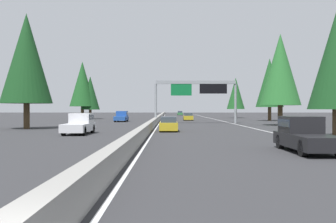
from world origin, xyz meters
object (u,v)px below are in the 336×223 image
sign_gantry_overhead (197,89)px  sedan_mid_left (188,117)px  conifer_right_near (280,70)px  conifer_left_mid (90,93)px  conifer_right_mid (270,83)px  pickup_near_center (304,134)px  conifer_right_far (236,93)px  oncoming_near (80,124)px  conifer_left_near (26,58)px  sedan_near_right (169,124)px  sedan_far_right (180,113)px  oncoming_far (122,116)px  conifer_left_far (82,84)px

sign_gantry_overhead → sedan_mid_left: sign_gantry_overhead is taller
conifer_right_near → conifer_left_mid: bearing=45.4°
conifer_right_mid → pickup_near_center: bearing=167.1°
pickup_near_center → conifer_right_far: (73.53, -9.28, 5.14)m
conifer_right_near → conifer_right_mid: conifer_right_near is taller
conifer_right_near → conifer_right_mid: size_ratio=1.06×
sign_gantry_overhead → conifer_right_far: size_ratio=1.27×
sign_gantry_overhead → oncoming_near: bearing=152.9°
conifer_right_near → conifer_left_mid: (32.15, 32.61, -1.87)m
pickup_near_center → sedan_mid_left: 53.80m
conifer_right_near → conifer_left_mid: 45.83m
conifer_right_mid → conifer_left_near: bearing=129.1°
sign_gantry_overhead → sedan_near_right: bearing=167.9°
sign_gantry_overhead → sedan_far_right: size_ratio=2.88×
oncoming_near → oncoming_far: bearing=-179.5°
sign_gantry_overhead → conifer_left_mid: (25.40, 21.72, 0.49)m
conifer_left_near → sedan_near_right: bearing=-106.8°
sedan_far_right → conifer_left_mid: size_ratio=0.47×
sedan_far_right → conifer_right_far: bearing=-161.3°
oncoming_near → conifer_right_mid: bearing=144.0°
pickup_near_center → oncoming_far: size_ratio=1.00×
sedan_mid_left → conifer_right_near: conifer_right_near is taller
sedan_mid_left → conifer_right_mid: bearing=-98.0°
conifer_right_far → oncoming_far: bearing=137.2°
oncoming_near → conifer_left_far: 50.99m
oncoming_far → conifer_left_far: size_ratio=0.44×
sedan_mid_left → sedan_far_right: size_ratio=1.00×
sign_gantry_overhead → conifer_left_near: bearing=126.8°
oncoming_far → conifer_left_near: (-23.80, 7.84, 7.08)m
sedan_near_right → oncoming_far: size_ratio=0.79×
sign_gantry_overhead → conifer_right_mid: size_ratio=1.07×
oncoming_near → conifer_left_far: bearing=-167.4°
oncoming_far → sedan_mid_left: bearing=120.0°
oncoming_far → conifer_left_near: conifer_left_near is taller
conifer_right_near → sedan_near_right: bearing=131.5°
pickup_near_center → sedan_far_right: 111.03m
oncoming_far → conifer_left_mid: bearing=-151.9°
conifer_right_mid → conifer_left_far: size_ratio=0.93×
sedan_near_right → conifer_left_mid: bearing=20.9°
sedan_near_right → sedan_far_right: (92.95, -3.86, 0.00)m
conifer_right_near → conifer_left_near: size_ratio=0.95×
sedan_mid_left → conifer_right_near: (-22.19, -11.44, 6.93)m
sign_gantry_overhead → sedan_mid_left: bearing=2.1°
oncoming_near → conifer_left_mid: conifer_left_mid is taller
conifer_left_near → sedan_mid_left: bearing=-32.9°
conifer_right_near → conifer_left_far: (31.93, 34.30, 0.11)m
sedan_far_right → oncoming_near: (-96.86, 11.91, 0.23)m
conifer_right_far → conifer_left_far: size_ratio=0.78×
sedan_far_right → conifer_right_near: size_ratio=0.35×
conifer_right_far → conifer_left_far: (-10.10, 35.63, 1.67)m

